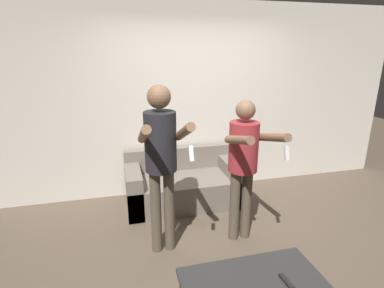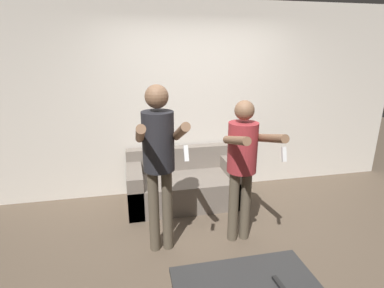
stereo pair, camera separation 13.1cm
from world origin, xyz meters
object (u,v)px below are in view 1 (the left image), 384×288
at_px(person_standing_right, 244,157).
at_px(coffee_table, 253,285).
at_px(person_standing_left, 161,153).
at_px(couch, 183,185).
at_px(remote_far, 286,281).

distance_m(person_standing_right, coffee_table, 1.27).
height_order(person_standing_left, person_standing_right, person_standing_left).
xyz_separation_m(couch, coffee_table, (0.08, -2.07, 0.11)).
height_order(person_standing_right, remote_far, person_standing_right).
bearing_deg(person_standing_left, remote_far, -57.04).
bearing_deg(couch, remote_far, -81.90).
bearing_deg(remote_far, person_standing_left, 122.96).
bearing_deg(couch, coffee_table, -87.83).
xyz_separation_m(person_standing_left, coffee_table, (0.51, -1.06, -0.73)).
bearing_deg(person_standing_right, remote_far, -96.41).
distance_m(person_standing_left, coffee_table, 1.39).
relative_size(person_standing_left, person_standing_right, 1.11).
bearing_deg(remote_far, coffee_table, 161.04).
height_order(couch, person_standing_right, person_standing_right).
distance_m(couch, coffee_table, 2.08).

